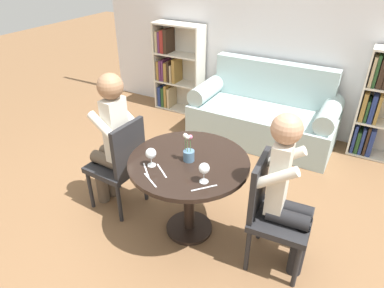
% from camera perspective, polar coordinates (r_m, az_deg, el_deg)
% --- Properties ---
extents(ground_plane, '(16.00, 16.00, 0.00)m').
position_cam_1_polar(ground_plane, '(3.09, -0.47, -13.92)').
color(ground_plane, brown).
extents(back_wall, '(5.20, 0.05, 2.70)m').
position_cam_1_polar(back_wall, '(4.42, 15.20, 18.97)').
color(back_wall, silver).
rests_on(back_wall, ground_plane).
extents(round_table, '(0.94, 0.94, 0.72)m').
position_cam_1_polar(round_table, '(2.72, -0.52, -5.22)').
color(round_table, black).
rests_on(round_table, ground_plane).
extents(couch, '(1.73, 0.80, 0.92)m').
position_cam_1_polar(couch, '(4.35, 11.83, 4.68)').
color(couch, '#A8C1C1').
rests_on(couch, ground_plane).
extents(bookshelf_left, '(0.71, 0.28, 1.24)m').
position_cam_1_polar(bookshelf_left, '(5.03, -2.87, 12.44)').
color(bookshelf_left, silver).
rests_on(bookshelf_left, ground_plane).
extents(chair_left, '(0.44, 0.44, 0.90)m').
position_cam_1_polar(chair_left, '(3.09, -11.79, -2.97)').
color(chair_left, '#232326').
rests_on(chair_left, ground_plane).
extents(chair_right, '(0.45, 0.45, 0.90)m').
position_cam_1_polar(chair_right, '(2.59, 13.20, -10.55)').
color(chair_right, '#232326').
rests_on(chair_right, ground_plane).
extents(person_left, '(0.43, 0.35, 1.30)m').
position_cam_1_polar(person_left, '(3.04, -13.33, 0.76)').
color(person_left, brown).
rests_on(person_left, ground_plane).
extents(person_right, '(0.43, 0.36, 1.26)m').
position_cam_1_polar(person_right, '(2.48, 15.68, -7.80)').
color(person_right, black).
rests_on(person_right, ground_plane).
extents(wine_glass_left, '(0.08, 0.08, 0.15)m').
position_cam_1_polar(wine_glass_left, '(2.54, -6.87, -1.66)').
color(wine_glass_left, white).
rests_on(wine_glass_left, round_table).
extents(wine_glass_right, '(0.08, 0.08, 0.15)m').
position_cam_1_polar(wine_glass_right, '(2.35, 2.04, -4.18)').
color(wine_glass_right, white).
rests_on(wine_glass_right, round_table).
extents(flower_vase, '(0.09, 0.09, 0.23)m').
position_cam_1_polar(flower_vase, '(2.60, -0.62, -1.33)').
color(flower_vase, slate).
rests_on(flower_vase, round_table).
extents(knife_left_setting, '(0.17, 0.10, 0.00)m').
position_cam_1_polar(knife_left_setting, '(2.44, -6.97, -5.99)').
color(knife_left_setting, silver).
rests_on(knife_left_setting, round_table).
extents(fork_left_setting, '(0.13, 0.15, 0.00)m').
position_cam_1_polar(fork_left_setting, '(2.36, 2.05, -7.33)').
color(fork_left_setting, silver).
rests_on(fork_left_setting, round_table).
extents(knife_right_setting, '(0.16, 0.12, 0.00)m').
position_cam_1_polar(knife_right_setting, '(2.53, -5.07, -4.43)').
color(knife_right_setting, silver).
rests_on(knife_right_setting, round_table).
extents(fork_right_setting, '(0.15, 0.14, 0.00)m').
position_cam_1_polar(fork_right_setting, '(2.55, -7.66, -4.31)').
color(fork_right_setting, silver).
rests_on(fork_right_setting, round_table).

